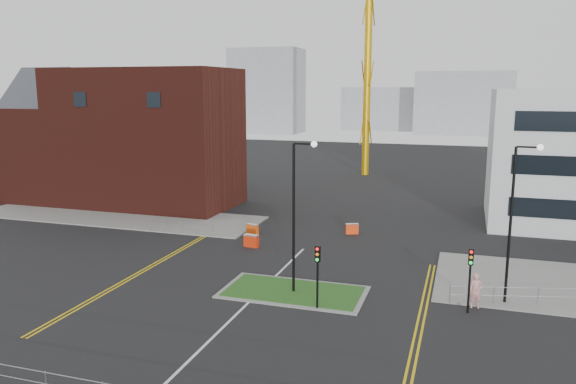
% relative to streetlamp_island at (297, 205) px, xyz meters
% --- Properties ---
extents(ground, '(200.00, 200.00, 0.00)m').
position_rel_streetlamp_island_xyz_m(ground, '(-2.22, -8.00, -5.41)').
color(ground, black).
rests_on(ground, ground).
extents(pavement_left, '(28.00, 8.00, 0.12)m').
position_rel_streetlamp_island_xyz_m(pavement_left, '(-22.22, 14.00, -5.35)').
color(pavement_left, slate).
rests_on(pavement_left, ground).
extents(island_kerb, '(8.60, 4.60, 0.08)m').
position_rel_streetlamp_island_xyz_m(island_kerb, '(-0.22, 0.00, -5.37)').
color(island_kerb, slate).
rests_on(island_kerb, ground).
extents(grass_island, '(8.00, 4.00, 0.12)m').
position_rel_streetlamp_island_xyz_m(grass_island, '(-0.22, 0.00, -5.35)').
color(grass_island, '#1F4517').
rests_on(grass_island, ground).
extents(brick_building, '(24.20, 10.07, 14.24)m').
position_rel_streetlamp_island_xyz_m(brick_building, '(-25.19, 20.00, 1.44)').
color(brick_building, '#451711').
rests_on(brick_building, ground).
extents(streetlamp_island, '(1.46, 0.36, 9.18)m').
position_rel_streetlamp_island_xyz_m(streetlamp_island, '(0.00, 0.00, 0.00)').
color(streetlamp_island, black).
rests_on(streetlamp_island, ground).
extents(streetlamp_right_near, '(1.46, 0.36, 9.18)m').
position_rel_streetlamp_island_xyz_m(streetlamp_right_near, '(12.00, 2.00, 0.00)').
color(streetlamp_right_near, black).
rests_on(streetlamp_right_near, ground).
extents(traffic_light_island, '(0.28, 0.33, 3.65)m').
position_rel_streetlamp_island_xyz_m(traffic_light_island, '(1.78, -2.02, -2.85)').
color(traffic_light_island, black).
rests_on(traffic_light_island, ground).
extents(traffic_light_right, '(0.28, 0.33, 3.65)m').
position_rel_streetlamp_island_xyz_m(traffic_light_right, '(9.78, -0.02, -2.85)').
color(traffic_light_right, black).
rests_on(traffic_light_right, ground).
extents(railing_left, '(6.05, 0.05, 1.10)m').
position_rel_streetlamp_island_xyz_m(railing_left, '(-13.22, 10.00, -4.67)').
color(railing_left, gray).
rests_on(railing_left, ground).
extents(centre_line, '(0.15, 30.00, 0.01)m').
position_rel_streetlamp_island_xyz_m(centre_line, '(-2.22, -6.00, -5.41)').
color(centre_line, silver).
rests_on(centre_line, ground).
extents(yellow_left_a, '(0.12, 24.00, 0.01)m').
position_rel_streetlamp_island_xyz_m(yellow_left_a, '(-11.22, 2.00, -5.41)').
color(yellow_left_a, gold).
rests_on(yellow_left_a, ground).
extents(yellow_left_b, '(0.12, 24.00, 0.01)m').
position_rel_streetlamp_island_xyz_m(yellow_left_b, '(-10.92, 2.00, -5.41)').
color(yellow_left_b, gold).
rests_on(yellow_left_b, ground).
extents(yellow_right_a, '(0.12, 20.00, 0.01)m').
position_rel_streetlamp_island_xyz_m(yellow_right_a, '(7.28, -2.00, -5.41)').
color(yellow_right_a, gold).
rests_on(yellow_right_a, ground).
extents(yellow_right_b, '(0.12, 20.00, 0.01)m').
position_rel_streetlamp_island_xyz_m(yellow_right_b, '(7.58, -2.00, -5.41)').
color(yellow_right_b, gold).
rests_on(yellow_right_b, ground).
extents(skyline_a, '(18.00, 12.00, 22.00)m').
position_rel_streetlamp_island_xyz_m(skyline_a, '(-42.22, 112.00, 5.59)').
color(skyline_a, gray).
rests_on(skyline_a, ground).
extents(skyline_b, '(24.00, 12.00, 16.00)m').
position_rel_streetlamp_island_xyz_m(skyline_b, '(7.78, 122.00, 2.59)').
color(skyline_b, gray).
rests_on(skyline_b, ground).
extents(skyline_d, '(30.00, 12.00, 12.00)m').
position_rel_streetlamp_island_xyz_m(skyline_d, '(-10.22, 132.00, 0.59)').
color(skyline_d, gray).
rests_on(skyline_d, ground).
extents(pedestrian, '(0.81, 0.62, 2.00)m').
position_rel_streetlamp_island_xyz_m(pedestrian, '(10.16, 0.89, -4.41)').
color(pedestrian, pink).
rests_on(pedestrian, ground).
extents(barrier_left, '(1.13, 0.70, 0.90)m').
position_rel_streetlamp_island_xyz_m(barrier_left, '(-7.48, 11.83, -4.92)').
color(barrier_left, '#EA4A0D').
rests_on(barrier_left, ground).
extents(barrier_mid, '(1.21, 0.55, 0.99)m').
position_rel_streetlamp_island_xyz_m(barrier_mid, '(-6.22, 8.36, -4.88)').
color(barrier_mid, red).
rests_on(barrier_mid, ground).
extents(barrier_right, '(1.12, 0.72, 0.89)m').
position_rel_streetlamp_island_xyz_m(barrier_right, '(0.43, 14.56, -4.93)').
color(barrier_right, '#FF3B0E').
rests_on(barrier_right, ground).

